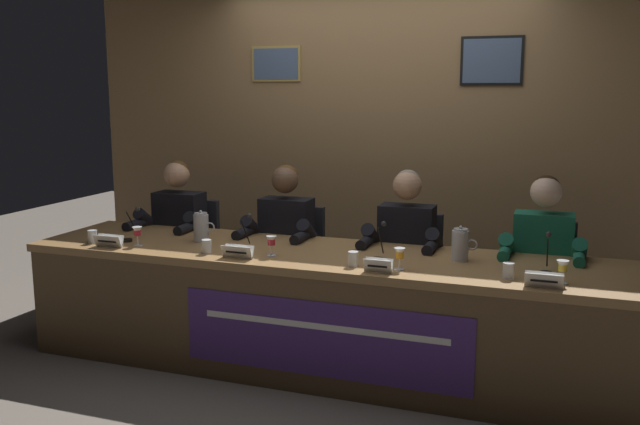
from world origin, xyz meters
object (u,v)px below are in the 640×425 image
chair_center_left (293,270)px  nameplate_center_left (237,252)px  microphone_far_right (547,260)px  panelist_center_right (404,248)px  juice_glass_center_right (400,255)px  nameplate_far_right (544,280)px  conference_table (314,292)px  panelist_center_left (282,239)px  water_pitcher_right_side (460,245)px  water_cup_far_right (508,271)px  microphone_far_left (131,230)px  nameplate_far_left (109,241)px  water_pitcher_left_side (201,227)px  chair_far_right (541,294)px  chair_far_left (189,260)px  juice_glass_far_right (563,268)px  water_cup_center_left (207,247)px  chair_center_right (409,281)px  microphone_center_right (380,247)px  juice_glass_far_left (137,233)px  water_cup_far_left (93,237)px  microphone_center_left (244,238)px  nameplate_center_right (378,266)px  water_cup_center_right (353,260)px  panelist_far_left (174,230)px  juice_glass_center_left (271,242)px  panelist_far_right (542,259)px

chair_center_left → nameplate_center_left: chair_center_left is taller
microphone_far_right → panelist_center_right: bearing=152.6°
juice_glass_center_right → nameplate_far_right: bearing=-7.8°
conference_table → chair_center_left: (-0.44, 0.74, -0.09)m
panelist_center_left → water_pitcher_right_side: (1.28, -0.34, 0.13)m
water_cup_far_right → water_pitcher_right_side: 0.43m
microphone_far_left → panelist_center_right: (1.73, 0.53, -0.11)m
nameplate_far_left → water_pitcher_left_side: water_pitcher_left_side is taller
panelist_center_left → chair_far_right: (1.73, 0.20, -0.28)m
chair_far_left → panelist_center_left: 0.93m
nameplate_center_left → juice_glass_far_right: bearing=2.4°
microphone_far_left → chair_center_left: size_ratio=0.24×
conference_table → water_pitcher_right_side: size_ratio=17.95×
water_cup_center_left → chair_center_right: bearing=39.3°
water_cup_center_left → microphone_center_right: size_ratio=0.39×
juice_glass_far_left → water_cup_far_left: (-0.33, -0.03, -0.05)m
microphone_far_right → microphone_center_left: bearing=-178.8°
juice_glass_far_left → nameplate_center_right: (1.64, -0.12, -0.05)m
conference_table → chair_far_right: size_ratio=4.22×
panelist_center_right → water_cup_center_right: 0.70m
nameplate_far_left → nameplate_center_right: size_ratio=1.24×
conference_table → panelist_far_left: panelist_far_left is taller
juice_glass_center_left → water_cup_far_right: 1.40m
water_pitcher_left_side → water_pitcher_right_side: (1.70, 0.05, 0.00)m
juice_glass_far_right → chair_far_left: bearing=162.5°
nameplate_far_left → water_cup_center_right: water_cup_center_right is taller
chair_center_right → water_cup_center_right: (-0.14, -0.88, 0.35)m
microphone_center_left → juice_glass_far_right: (1.90, -0.15, 0.01)m
water_cup_center_right → water_cup_far_right: (0.86, 0.03, 0.00)m
juice_glass_center_right → microphone_center_right: microphone_center_right is taller
panelist_far_right → chair_center_left: bearing=173.5°
nameplate_center_left → chair_center_right: chair_center_right is taller
nameplate_far_right → juice_glass_far_left: bearing=177.2°
microphone_far_left → water_pitcher_right_side: bearing=5.0°
panelist_far_left → microphone_far_left: 0.54m
nameplate_center_left → chair_far_right: (1.71, 0.94, -0.35)m
panelist_center_right → nameplate_far_right: panelist_center_right is taller
microphone_far_left → chair_center_right: (1.73, 0.73, -0.39)m
nameplate_far_left → water_cup_far_left: 0.19m
juice_glass_far_right → water_pitcher_left_side: bearing=173.3°
panelist_center_right → juice_glass_center_right: (0.13, -0.67, 0.12)m
microphone_far_left → chair_center_right: microphone_far_left is taller
panelist_center_left → conference_table: bearing=-51.0°
chair_far_right → nameplate_far_right: bearing=-87.8°
conference_table → microphone_far_left: microphone_far_left is taller
chair_center_right → panelist_center_left: bearing=-167.1°
nameplate_center_right → water_cup_far_left: bearing=177.4°
microphone_center_left → water_cup_center_right: (0.77, -0.17, -0.04)m
water_cup_center_left → nameplate_center_right: water_cup_center_left is taller
microphone_center_left → nameplate_center_right: bearing=-15.6°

